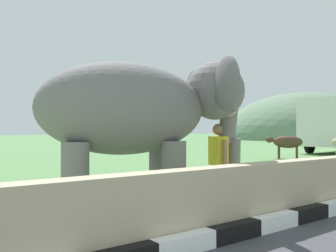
% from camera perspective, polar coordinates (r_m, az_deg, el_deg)
% --- Properties ---
extents(barrier_parapet, '(28.00, 0.36, 1.00)m').
position_cam_1_polar(barrier_parapet, '(5.50, 8.73, -11.41)').
color(barrier_parapet, tan).
rests_on(barrier_parapet, ground_plane).
extents(elephant, '(4.07, 3.04, 2.89)m').
position_cam_1_polar(elephant, '(6.80, -4.15, 2.33)').
color(elephant, slate).
rests_on(elephant, ground_plane).
extents(person_handler, '(0.33, 0.65, 1.66)m').
position_cam_1_polar(person_handler, '(7.41, 7.87, -5.28)').
color(person_handler, navy).
rests_on(person_handler, ground_plane).
extents(cow_mid, '(1.41, 1.80, 1.23)m').
position_cam_1_polar(cow_mid, '(20.28, 18.09, -2.44)').
color(cow_mid, '#473323').
rests_on(cow_mid, ground_plane).
extents(hill_east, '(32.27, 25.82, 15.86)m').
position_cam_1_polar(hill_east, '(67.25, 20.83, -1.87)').
color(hill_east, slate).
rests_on(hill_east, ground_plane).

